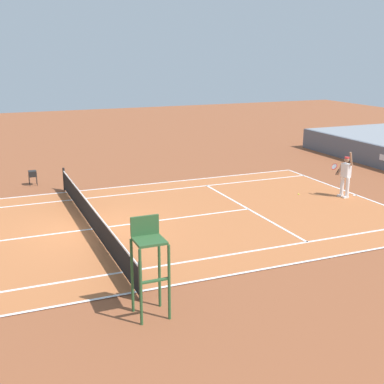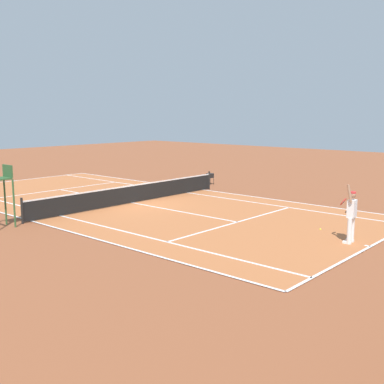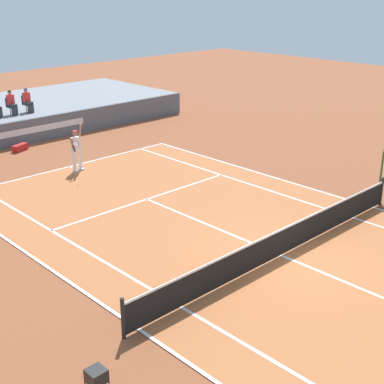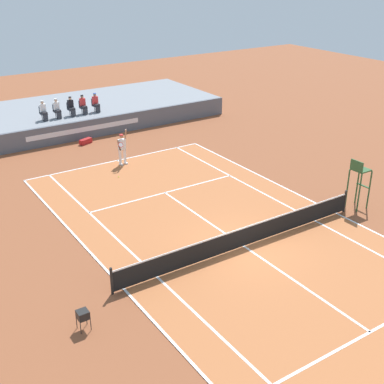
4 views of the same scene
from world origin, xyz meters
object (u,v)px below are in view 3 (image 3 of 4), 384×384
object	(u,v)px
tennis_player	(76,149)
tennis_ball	(78,185)
spectator_seated_4	(27,101)
ball_hopper	(96,375)
equipment_bag	(20,148)
spectator_seated_3	(11,103)

from	to	relation	value
tennis_player	tennis_ball	size ratio (longest dim) A/B	30.63
spectator_seated_4	ball_hopper	distance (m)	21.49
tennis_player	tennis_ball	distance (m)	2.17
ball_hopper	tennis_player	bearing A→B (deg)	58.74
tennis_player	equipment_bag	world-z (taller)	tennis_player
spectator_seated_4	equipment_bag	distance (m)	3.50
spectator_seated_3	ball_hopper	xyz separation A→B (m)	(-8.16, -19.44, -1.30)
spectator_seated_3	equipment_bag	distance (m)	3.11
spectator_seated_4	spectator_seated_3	bearing A→B (deg)	180.00
spectator_seated_4	ball_hopper	world-z (taller)	spectator_seated_4
spectator_seated_3	ball_hopper	bearing A→B (deg)	-112.77
equipment_bag	ball_hopper	size ratio (longest dim) A/B	1.36
spectator_seated_4	tennis_ball	distance (m)	9.23
tennis_player	ball_hopper	distance (m)	14.52
spectator_seated_3	tennis_ball	distance (m)	9.02
tennis_ball	equipment_bag	world-z (taller)	equipment_bag
equipment_bag	spectator_seated_4	bearing A→B (deg)	51.86
spectator_seated_3	tennis_player	distance (m)	7.12
equipment_bag	ball_hopper	world-z (taller)	ball_hopper
spectator_seated_3	tennis_player	size ratio (longest dim) A/B	0.61
tennis_player	ball_hopper	world-z (taller)	tennis_player
spectator_seated_3	tennis_ball	world-z (taller)	spectator_seated_3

